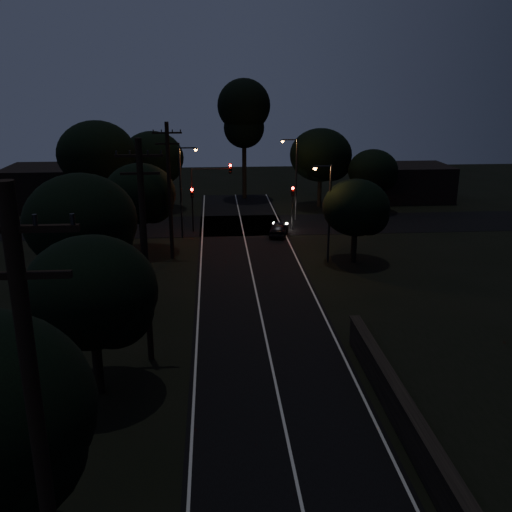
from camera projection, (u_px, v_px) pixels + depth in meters
road_surface at (249, 259)px, 44.58m from camera, size 60.00×70.00×0.03m
utility_pole_near at (44, 483)px, 10.76m from camera, size 2.20×0.30×12.00m
utility_pole_mid at (145, 250)px, 27.09m from camera, size 2.20×0.30×11.00m
utility_pole_far at (169, 189)px, 43.35m from camera, size 2.20×0.30×10.50m
tree_left_b at (96, 295)px, 24.30m from camera, size 5.71×5.71×7.26m
tree_left_c at (85, 224)px, 33.42m from camera, size 6.60×6.60×8.34m
tree_left_d at (142, 195)px, 45.22m from camera, size 5.68×5.68×7.21m
tree_far_nw at (155, 159)px, 60.18m from camera, size 6.56×6.56×8.30m
tree_far_w at (99, 156)px, 55.72m from camera, size 7.61×7.61×9.71m
tree_far_ne at (323, 156)px, 61.45m from camera, size 6.71×6.71×8.49m
tree_far_e at (375, 172)px, 59.36m from camera, size 5.17×5.17×6.55m
tree_right_a at (358, 209)px, 42.77m from camera, size 5.04×5.04×6.41m
tall_pine at (244, 113)px, 64.46m from camera, size 5.99×5.99×13.61m
building_left at (55, 187)px, 62.34m from camera, size 10.00×8.00×4.40m
building_right at (408, 182)px, 66.26m from camera, size 9.00×7.00×4.00m
signal_left at (192, 201)px, 51.84m from camera, size 0.28×0.35×4.10m
signal_right at (292, 200)px, 52.51m from camera, size 0.28×0.35×4.10m
signal_mast at (210, 185)px, 51.52m from camera, size 3.70×0.35×6.25m
streetlight_a at (183, 186)px, 49.36m from camera, size 1.66×0.26×8.00m
streetlight_b at (294, 173)px, 55.84m from camera, size 1.66×0.26×8.00m
streetlight_c at (327, 207)px, 42.64m from camera, size 1.46×0.26×7.50m
car at (279, 228)px, 51.25m from camera, size 2.23×3.98×1.28m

